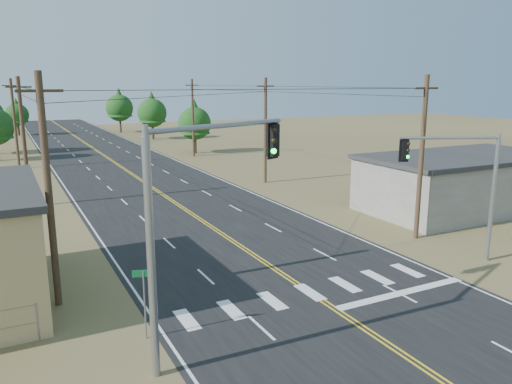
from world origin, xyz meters
TOP-DOWN VIEW (x-y plane):
  - ground at (0.00, 0.00)m, footprint 220.00×220.00m
  - road at (0.00, 30.00)m, footprint 15.00×200.00m
  - building_right at (19.00, 16.00)m, footprint 15.00×8.00m
  - utility_pole_left_near at (-10.50, 12.00)m, footprint 1.80×0.30m
  - utility_pole_left_mid at (-10.50, 32.00)m, footprint 1.80×0.30m
  - utility_pole_left_far at (-10.50, 52.00)m, footprint 1.80×0.30m
  - utility_pole_right_near at (10.50, 12.00)m, footprint 1.80×0.30m
  - utility_pole_right_mid at (10.50, 32.00)m, footprint 1.80×0.30m
  - utility_pole_right_far at (10.50, 52.00)m, footprint 1.80×0.30m
  - signal_mast_left at (-6.52, 5.38)m, footprint 6.06×2.50m
  - signal_mast_right at (9.63, 7.84)m, footprint 4.92×2.33m
  - street_sign at (-7.86, 7.31)m, footprint 0.79×0.29m
  - tree_left_far at (-9.00, 91.93)m, footprint 4.11×4.11m
  - tree_right_near at (11.68, 54.62)m, footprint 4.45×4.45m
  - tree_right_mid at (11.30, 74.32)m, footprint 4.90×4.90m
  - tree_right_far at (9.00, 89.08)m, footprint 5.16×5.16m

SIDE VIEW (x-z plane):
  - ground at x=0.00m, z-range 0.00..0.00m
  - road at x=0.00m, z-range 0.00..0.02m
  - street_sign at x=-7.86m, z-range 0.47..3.22m
  - building_right at x=19.00m, z-range 0.00..4.00m
  - tree_left_far at x=-9.00m, z-range 0.76..7.61m
  - tree_right_near at x=11.68m, z-range 0.83..8.25m
  - signal_mast_right at x=9.63m, z-range 1.19..8.10m
  - tree_right_mid at x=11.30m, z-range 0.91..9.07m
  - utility_pole_left_near at x=-10.50m, z-range 0.12..10.12m
  - utility_pole_left_mid at x=-10.50m, z-range 0.12..10.12m
  - utility_pole_left_far at x=-10.50m, z-range 0.12..10.12m
  - utility_pole_right_near at x=10.50m, z-range 0.12..10.12m
  - utility_pole_right_mid at x=10.50m, z-range 0.12..10.12m
  - utility_pole_right_far at x=10.50m, z-range 0.12..10.12m
  - tree_right_far at x=9.00m, z-range 0.96..9.56m
  - signal_mast_left at x=-6.52m, z-range 1.43..9.73m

